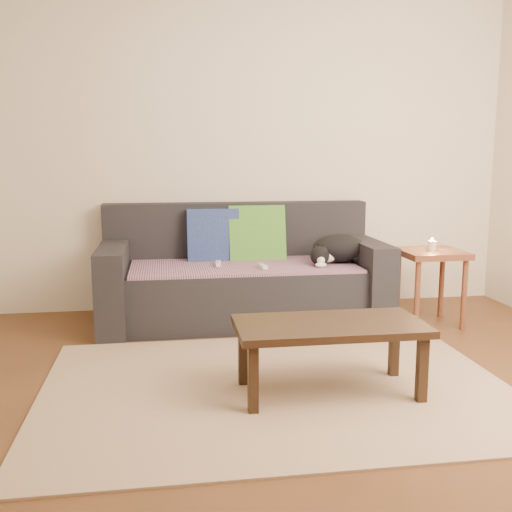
% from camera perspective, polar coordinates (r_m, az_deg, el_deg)
% --- Properties ---
extents(ground, '(4.50, 4.50, 0.00)m').
position_cam_1_polar(ground, '(3.17, 2.50, -13.51)').
color(ground, brown).
rests_on(ground, ground).
extents(back_wall, '(4.50, 0.04, 2.60)m').
position_cam_1_polar(back_wall, '(4.89, -2.05, 10.24)').
color(back_wall, beige).
rests_on(back_wall, ground).
extents(sofa, '(2.10, 0.94, 0.87)m').
position_cam_1_polar(sofa, '(4.56, -1.34, -2.23)').
color(sofa, '#232328').
rests_on(sofa, ground).
extents(throw_blanket, '(1.66, 0.74, 0.02)m').
position_cam_1_polar(throw_blanket, '(4.45, -1.19, -0.95)').
color(throw_blanket, '#442D55').
rests_on(throw_blanket, sofa).
extents(cushion_navy, '(0.40, 0.17, 0.41)m').
position_cam_1_polar(cushion_navy, '(4.65, -4.10, 1.98)').
color(cushion_navy, navy).
rests_on(cushion_navy, throw_blanket).
extents(cushion_green, '(0.44, 0.20, 0.46)m').
position_cam_1_polar(cushion_green, '(4.69, 0.07, 2.07)').
color(cushion_green, '#0B4C2C').
rests_on(cushion_green, throw_blanket).
extents(cat, '(0.49, 0.36, 0.22)m').
position_cam_1_polar(cat, '(4.56, 7.78, 0.66)').
color(cat, black).
rests_on(cat, throw_blanket).
extents(wii_remote_a, '(0.05, 0.15, 0.03)m').
position_cam_1_polar(wii_remote_a, '(4.41, -3.61, -0.74)').
color(wii_remote_a, white).
rests_on(wii_remote_a, throw_blanket).
extents(wii_remote_b, '(0.05, 0.15, 0.03)m').
position_cam_1_polar(wii_remote_b, '(4.30, 0.62, -0.99)').
color(wii_remote_b, white).
rests_on(wii_remote_b, throw_blanket).
extents(side_table, '(0.44, 0.44, 0.56)m').
position_cam_1_polar(side_table, '(4.58, 16.34, -0.68)').
color(side_table, brown).
rests_on(side_table, ground).
extents(candle, '(0.06, 0.06, 0.09)m').
position_cam_1_polar(candle, '(4.56, 16.42, 0.99)').
color(candle, beige).
rests_on(candle, side_table).
extents(rug, '(2.50, 1.80, 0.01)m').
position_cam_1_polar(rug, '(3.30, 1.98, -12.42)').
color(rug, tan).
rests_on(rug, ground).
extents(coffee_table, '(0.98, 0.49, 0.39)m').
position_cam_1_polar(coffee_table, '(3.14, 7.04, -7.16)').
color(coffee_table, black).
rests_on(coffee_table, rug).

